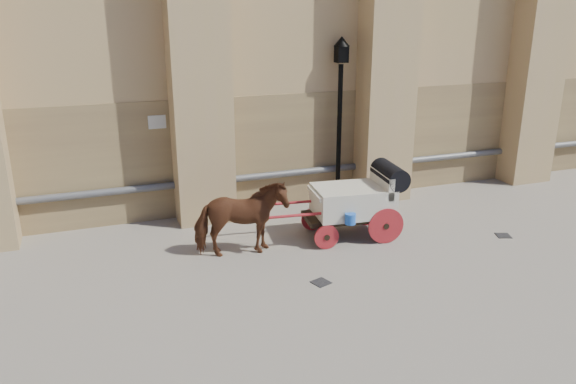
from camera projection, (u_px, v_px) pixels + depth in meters
name	position (u px, v px, depth m)	size (l,w,h in m)	color
ground	(293.00, 273.00, 11.37)	(90.00, 90.00, 0.00)	gray
horse	(241.00, 219.00, 11.94)	(0.89, 1.96, 1.65)	brown
carriage	(358.00, 199.00, 12.95)	(3.99, 1.52, 1.70)	black
street_lamp	(340.00, 117.00, 14.78)	(0.41, 0.41, 4.43)	black
drain_grate_near	(321.00, 282.00, 10.96)	(0.32, 0.32, 0.01)	black
drain_grate_far	(503.00, 236.00, 13.21)	(0.32, 0.32, 0.01)	black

